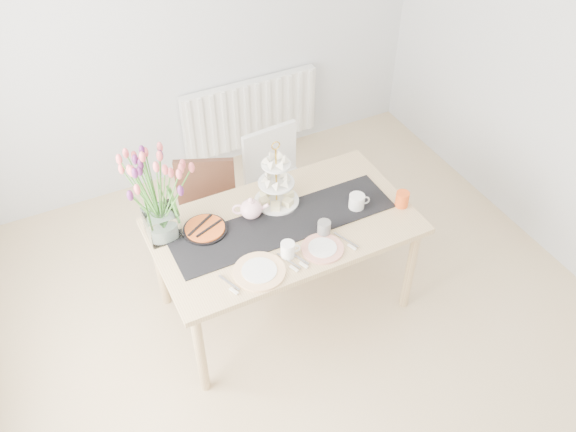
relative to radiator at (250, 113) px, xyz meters
name	(u,v)px	position (x,y,z in m)	size (l,w,h in m)	color
room_shell	(332,210)	(-0.50, -2.19, 0.85)	(4.50, 4.50, 4.50)	tan
radiator	(250,113)	(0.00, 0.00, 0.00)	(1.20, 0.08, 0.60)	white
dining_table	(284,233)	(-0.49, -1.65, 0.22)	(1.60, 0.90, 0.75)	tan
chair_brown	(207,209)	(-0.78, -1.02, 0.03)	(0.53, 0.53, 0.82)	#341C13
chair_white	(278,178)	(-0.20, -0.95, 0.05)	(0.46, 0.46, 0.87)	silver
table_runner	(284,223)	(-0.49, -1.65, 0.30)	(1.40, 0.35, 0.01)	black
tulip_vase	(155,187)	(-1.18, -1.41, 0.67)	(0.67, 0.67, 0.58)	silver
cake_stand	(276,188)	(-0.45, -1.45, 0.42)	(0.28, 0.28, 0.42)	gold
teapot	(251,209)	(-0.65, -1.50, 0.37)	(0.22, 0.18, 0.14)	white
cream_jug	(357,202)	(-0.02, -1.72, 0.35)	(0.10, 0.10, 0.10)	white
tart_tin	(205,230)	(-0.95, -1.49, 0.32)	(0.27, 0.27, 0.03)	black
mug_grey	(324,228)	(-0.32, -1.83, 0.35)	(0.08, 0.08, 0.09)	slate
mug_white	(288,250)	(-0.60, -1.90, 0.35)	(0.08, 0.08, 0.10)	white
mug_orange	(402,199)	(0.24, -1.83, 0.35)	(0.08, 0.08, 0.10)	#F2551A
plate_left	(259,271)	(-0.80, -1.94, 0.31)	(0.30, 0.30, 0.02)	silver
plate_right	(322,248)	(-0.39, -1.94, 0.31)	(0.25, 0.25, 0.01)	silver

